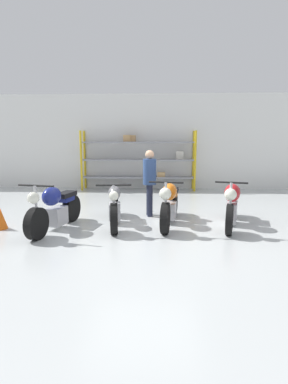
{
  "coord_description": "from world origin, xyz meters",
  "views": [
    {
      "loc": [
        0.3,
        -6.18,
        1.81
      ],
      "look_at": [
        0.0,
        0.4,
        0.7
      ],
      "focal_mm": 28.0,
      "sensor_mm": 36.0,
      "label": 1
    }
  ],
  "objects_px": {
    "motorcycle_orange": "(170,203)",
    "motorcycle_red": "(232,204)",
    "shelving_rack": "(140,159)",
    "person_browsing": "(150,178)",
    "motorcycle_grey": "(115,205)",
    "motorcycle_blue": "(55,208)"
  },
  "relations": [
    {
      "from": "motorcycle_blue",
      "to": "shelving_rack",
      "type": "bearing_deg",
      "value": 176.93
    },
    {
      "from": "motorcycle_red",
      "to": "motorcycle_orange",
      "type": "bearing_deg",
      "value": -75.56
    },
    {
      "from": "shelving_rack",
      "to": "motorcycle_red",
      "type": "height_order",
      "value": "shelving_rack"
    },
    {
      "from": "shelving_rack",
      "to": "motorcycle_grey",
      "type": "relative_size",
      "value": 2.02
    },
    {
      "from": "shelving_rack",
      "to": "motorcycle_orange",
      "type": "bearing_deg",
      "value": -78.88
    },
    {
      "from": "motorcycle_grey",
      "to": "motorcycle_orange",
      "type": "xyz_separation_m",
      "value": [
        1.22,
        0.05,
        0.05
      ]
    },
    {
      "from": "motorcycle_orange",
      "to": "shelving_rack",
      "type": "bearing_deg",
      "value": -159.6
    },
    {
      "from": "motorcycle_grey",
      "to": "motorcycle_orange",
      "type": "relative_size",
      "value": 0.99
    },
    {
      "from": "motorcycle_grey",
      "to": "shelving_rack",
      "type": "bearing_deg",
      "value": 169.69
    },
    {
      "from": "person_browsing",
      "to": "motorcycle_blue",
      "type": "bearing_deg",
      "value": 24.75
    },
    {
      "from": "shelving_rack",
      "to": "motorcycle_red",
      "type": "bearing_deg",
      "value": -64.9
    },
    {
      "from": "shelving_rack",
      "to": "motorcycle_blue",
      "type": "height_order",
      "value": "shelving_rack"
    },
    {
      "from": "shelving_rack",
      "to": "person_browsing",
      "type": "bearing_deg",
      "value": -83.29
    },
    {
      "from": "person_browsing",
      "to": "motorcycle_grey",
      "type": "bearing_deg",
      "value": 37.69
    },
    {
      "from": "motorcycle_blue",
      "to": "person_browsing",
      "type": "height_order",
      "value": "person_browsing"
    },
    {
      "from": "motorcycle_orange",
      "to": "motorcycle_red",
      "type": "height_order",
      "value": "motorcycle_red"
    },
    {
      "from": "motorcycle_blue",
      "to": "motorcycle_grey",
      "type": "height_order",
      "value": "motorcycle_blue"
    },
    {
      "from": "motorcycle_orange",
      "to": "motorcycle_blue",
      "type": "bearing_deg",
      "value": -68.13
    },
    {
      "from": "shelving_rack",
      "to": "motorcycle_red",
      "type": "relative_size",
      "value": 2.11
    },
    {
      "from": "shelving_rack",
      "to": "motorcycle_orange",
      "type": "distance_m",
      "value": 4.98
    },
    {
      "from": "shelving_rack",
      "to": "motorcycle_grey",
      "type": "height_order",
      "value": "shelving_rack"
    },
    {
      "from": "motorcycle_red",
      "to": "motorcycle_blue",
      "type": "bearing_deg",
      "value": -65.97
    }
  ]
}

